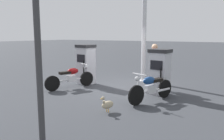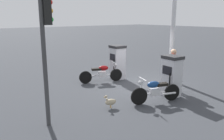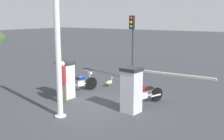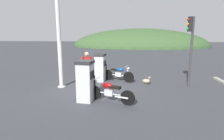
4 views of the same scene
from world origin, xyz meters
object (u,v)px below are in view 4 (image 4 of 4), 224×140
at_px(motorcycle_far_pump, 118,73).
at_px(roadside_traffic_light, 190,40).
at_px(attendant_person, 87,65).
at_px(canopy_support_pole, 59,45).
at_px(fuel_pump_far, 100,67).
at_px(motorcycle_near_pump, 110,91).
at_px(wandering_duck, 146,81).
at_px(fuel_pump_near, 85,81).

xyz_separation_m(motorcycle_far_pump, roadside_traffic_light, (3.65, -0.71, 1.96)).
relative_size(attendant_person, roadside_traffic_light, 0.49).
relative_size(roadside_traffic_light, canopy_support_pole, 0.78).
bearing_deg(motorcycle_far_pump, fuel_pump_far, -173.98).
bearing_deg(fuel_pump_far, roadside_traffic_light, -7.33).
height_order(fuel_pump_far, canopy_support_pole, canopy_support_pole).
bearing_deg(canopy_support_pole, roadside_traffic_light, 7.21).
height_order(fuel_pump_far, motorcycle_near_pump, fuel_pump_far).
distance_m(motorcycle_near_pump, attendant_person, 3.29).
xyz_separation_m(fuel_pump_far, motorcycle_far_pump, (1.04, 0.11, -0.34)).
distance_m(attendant_person, roadside_traffic_light, 5.54).
relative_size(fuel_pump_far, motorcycle_far_pump, 0.86).
bearing_deg(motorcycle_near_pump, roadside_traffic_light, 35.53).
xyz_separation_m(motorcycle_near_pump, canopy_support_pole, (-2.78, 1.83, 1.74)).
distance_m(wandering_duck, roadside_traffic_light, 3.03).
xyz_separation_m(motorcycle_far_pump, wandering_duck, (1.57, -0.60, -0.24)).
xyz_separation_m(motorcycle_near_pump, motorcycle_far_pump, (0.06, 3.36, 0.03)).
bearing_deg(attendant_person, fuel_pump_near, -76.66).
bearing_deg(attendant_person, motorcycle_near_pump, -59.43).
distance_m(attendant_person, canopy_support_pole, 1.89).
height_order(fuel_pump_far, attendant_person, attendant_person).
relative_size(motorcycle_near_pump, attendant_person, 1.14).
bearing_deg(motorcycle_near_pump, attendant_person, 120.57).
xyz_separation_m(motorcycle_far_pump, canopy_support_pole, (-2.84, -1.53, 1.72)).
bearing_deg(wandering_duck, motorcycle_near_pump, -120.57).
relative_size(fuel_pump_far, roadside_traffic_light, 0.45).
bearing_deg(motorcycle_far_pump, wandering_duck, -21.05).
height_order(fuel_pump_near, canopy_support_pole, canopy_support_pole).
height_order(fuel_pump_near, motorcycle_far_pump, fuel_pump_near).
bearing_deg(motorcycle_near_pump, fuel_pump_near, -178.78).
height_order(motorcycle_near_pump, roadside_traffic_light, roadside_traffic_light).
relative_size(motorcycle_near_pump, wandering_duck, 4.17).
xyz_separation_m(fuel_pump_near, fuel_pump_far, (0.00, 3.27, -0.04)).
height_order(roadside_traffic_light, canopy_support_pole, canopy_support_pole).
height_order(fuel_pump_near, wandering_duck, fuel_pump_near).
distance_m(fuel_pump_near, wandering_duck, 3.86).
bearing_deg(motorcycle_far_pump, canopy_support_pole, -151.61).
height_order(motorcycle_far_pump, attendant_person, attendant_person).
distance_m(motorcycle_near_pump, wandering_duck, 3.21).
bearing_deg(motorcycle_near_pump, wandering_duck, 59.43).
relative_size(fuel_pump_near, motorcycle_far_pump, 0.90).
xyz_separation_m(attendant_person, roadside_traffic_light, (5.35, -0.14, 1.42)).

